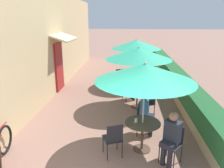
% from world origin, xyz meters
% --- Properties ---
extents(cafe_facade_wall, '(0.98, 14.43, 4.20)m').
position_xyz_m(cafe_facade_wall, '(-2.54, 7.08, 2.09)').
color(cafe_facade_wall, '#D6B784').
rests_on(cafe_facade_wall, ground_plane).
extents(planter_hedge, '(0.60, 13.43, 1.01)m').
position_xyz_m(planter_hedge, '(2.75, 7.12, 0.54)').
color(planter_hedge, tan).
rests_on(planter_hedge, ground_plane).
extents(patio_table_near, '(0.86, 0.86, 0.75)m').
position_xyz_m(patio_table_near, '(1.06, 1.94, 0.57)').
color(patio_table_near, brown).
rests_on(patio_table_near, ground_plane).
extents(patio_umbrella_near, '(2.28, 2.28, 2.22)m').
position_xyz_m(patio_umbrella_near, '(1.06, 1.94, 1.98)').
color(patio_umbrella_near, '#B7B7BC').
rests_on(patio_umbrella_near, ground_plane).
extents(cafe_chair_near_left, '(0.56, 0.56, 0.87)m').
position_xyz_m(cafe_chair_near_left, '(1.71, 1.53, 0.52)').
color(cafe_chair_near_left, '#232328').
rests_on(cafe_chair_near_left, ground_plane).
extents(seated_patron_near_left, '(0.50, 0.51, 1.25)m').
position_xyz_m(seated_patron_near_left, '(1.64, 1.44, 0.69)').
color(seated_patron_near_left, '#23232D').
rests_on(seated_patron_near_left, ground_plane).
extents(cafe_chair_near_right, '(0.45, 0.45, 0.87)m').
position_xyz_m(cafe_chair_near_right, '(1.09, 2.72, 0.52)').
color(cafe_chair_near_right, '#232328').
rests_on(cafe_chair_near_right, ground_plane).
extents(seated_patron_near_right, '(0.44, 0.37, 1.25)m').
position_xyz_m(seated_patron_near_right, '(1.20, 2.70, 0.69)').
color(seated_patron_near_right, '#23232D').
rests_on(seated_patron_near_right, ground_plane).
extents(cafe_chair_near_back, '(0.52, 0.52, 0.87)m').
position_xyz_m(cafe_chair_near_back, '(0.37, 1.59, 0.52)').
color(cafe_chair_near_back, '#232328').
rests_on(cafe_chair_near_back, ground_plane).
extents(coffee_cup_near, '(0.07, 0.07, 0.09)m').
position_xyz_m(coffee_cup_near, '(0.89, 1.94, 0.79)').
color(coffee_cup_near, white).
rests_on(coffee_cup_near, patio_table_near).
extents(patio_table_mid, '(0.86, 0.86, 0.75)m').
position_xyz_m(patio_table_mid, '(1.03, 4.63, 0.57)').
color(patio_table_mid, brown).
rests_on(patio_table_mid, ground_plane).
extents(patio_umbrella_mid, '(2.28, 2.28, 2.22)m').
position_xyz_m(patio_umbrella_mid, '(1.03, 4.63, 1.98)').
color(patio_umbrella_mid, '#B7B7BC').
rests_on(patio_umbrella_mid, ground_plane).
extents(cafe_chair_mid_left, '(0.53, 0.53, 0.87)m').
position_xyz_m(cafe_chair_mid_left, '(0.66, 5.31, 0.52)').
color(cafe_chair_mid_left, '#232328').
rests_on(cafe_chair_mid_left, ground_plane).
extents(seated_patron_mid_left, '(0.49, 0.45, 1.25)m').
position_xyz_m(seated_patron_mid_left, '(0.76, 5.35, 0.69)').
color(seated_patron_mid_left, '#23232D').
rests_on(seated_patron_mid_left, ground_plane).
extents(cafe_chair_mid_right, '(0.53, 0.53, 0.87)m').
position_xyz_m(cafe_chair_mid_right, '(1.40, 3.95, 0.52)').
color(cafe_chair_mid_right, '#232328').
rests_on(cafe_chair_mid_right, ground_plane).
extents(coffee_cup_mid, '(0.07, 0.07, 0.09)m').
position_xyz_m(coffee_cup_mid, '(1.20, 4.60, 0.79)').
color(coffee_cup_mid, '#B73D3D').
rests_on(coffee_cup_mid, patio_table_mid).
extents(patio_table_far, '(0.86, 0.86, 0.75)m').
position_xyz_m(patio_table_far, '(1.04, 7.29, 0.57)').
color(patio_table_far, brown).
rests_on(patio_table_far, ground_plane).
extents(patio_umbrella_far, '(2.28, 2.28, 2.22)m').
position_xyz_m(patio_umbrella_far, '(1.04, 7.29, 1.98)').
color(patio_umbrella_far, '#B7B7BC').
rests_on(patio_umbrella_far, ground_plane).
extents(cafe_chair_far_left, '(0.56, 0.56, 0.87)m').
position_xyz_m(cafe_chair_far_left, '(1.60, 6.76, 0.52)').
color(cafe_chair_far_left, '#232328').
rests_on(cafe_chair_far_left, ground_plane).
extents(cafe_chair_far_right, '(0.51, 0.51, 0.87)m').
position_xyz_m(cafe_chair_far_right, '(1.22, 8.04, 0.52)').
color(cafe_chair_far_right, '#232328').
rests_on(cafe_chair_far_right, ground_plane).
extents(cafe_chair_far_back, '(0.47, 0.47, 0.87)m').
position_xyz_m(cafe_chair_far_back, '(0.30, 7.07, 0.52)').
color(cafe_chair_far_back, '#232328').
rests_on(cafe_chair_far_back, ground_plane).
extents(coffee_cup_far, '(0.07, 0.07, 0.09)m').
position_xyz_m(coffee_cup_far, '(0.96, 7.24, 0.79)').
color(coffee_cup_far, '#232328').
rests_on(coffee_cup_far, patio_table_far).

